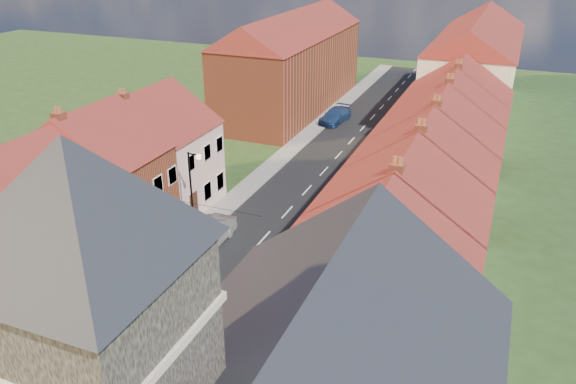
% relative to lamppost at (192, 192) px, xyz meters
% --- Properties ---
extents(road, '(7.00, 90.00, 0.02)m').
position_rel_lamppost_xyz_m(road, '(3.81, 10.00, -3.53)').
color(road, black).
rests_on(road, ground).
extents(pavement_left, '(1.80, 90.00, 0.12)m').
position_rel_lamppost_xyz_m(pavement_left, '(-0.59, 10.00, -3.48)').
color(pavement_left, gray).
rests_on(pavement_left, ground).
extents(pavement_right, '(1.80, 90.00, 0.12)m').
position_rel_lamppost_xyz_m(pavement_right, '(8.21, 10.00, -3.48)').
color(pavement_right, gray).
rests_on(pavement_right, ground).
extents(cottage_r_tudor, '(8.30, 5.20, 9.00)m').
position_rel_lamppost_xyz_m(cottage_r_tudor, '(13.08, -7.30, 0.93)').
color(cottage_r_tudor, '#BCAF9E').
rests_on(cottage_r_tudor, ground).
extents(cottage_r_white_near, '(8.30, 6.00, 9.00)m').
position_rel_lamppost_xyz_m(cottage_r_white_near, '(13.11, -1.90, 0.94)').
color(cottage_r_white_near, '#BCAF9E').
rests_on(cottage_r_white_near, ground).
extents(cottage_r_cream_mid, '(8.30, 5.20, 9.00)m').
position_rel_lamppost_xyz_m(cottage_r_cream_mid, '(13.11, 3.50, 0.94)').
color(cottage_r_cream_mid, '#BCAF9E').
rests_on(cottage_r_cream_mid, ground).
extents(cottage_r_pink, '(8.30, 6.00, 9.00)m').
position_rel_lamppost_xyz_m(cottage_r_pink, '(13.11, 8.90, 0.94)').
color(cottage_r_pink, '#97412C').
rests_on(cottage_r_pink, ground).
extents(cottage_r_white_far, '(8.30, 5.20, 9.00)m').
position_rel_lamppost_xyz_m(cottage_r_white_far, '(13.11, 14.30, 0.94)').
color(cottage_r_white_far, silver).
rests_on(cottage_r_white_far, ground).
extents(cottage_r_cream_far, '(8.30, 6.00, 9.00)m').
position_rel_lamppost_xyz_m(cottage_r_cream_far, '(13.11, 19.70, 0.94)').
color(cottage_r_cream_far, '#97412C').
rests_on(cottage_r_cream_far, ground).
extents(cottage_l_white, '(8.30, 6.90, 8.80)m').
position_rel_lamppost_xyz_m(cottage_l_white, '(-5.49, -8.05, 0.83)').
color(cottage_l_white, silver).
rests_on(cottage_l_white, ground).
extents(cottage_l_brick_mid, '(8.30, 5.70, 9.10)m').
position_rel_lamppost_xyz_m(cottage_l_brick_mid, '(-5.49, -1.95, 0.99)').
color(cottage_l_brick_mid, '#97412C').
rests_on(cottage_l_brick_mid, ground).
extents(cottage_l_pink, '(8.30, 6.30, 8.80)m').
position_rel_lamppost_xyz_m(cottage_l_pink, '(-5.49, 3.85, 0.83)').
color(cottage_l_pink, '#FFD1C9').
rests_on(cottage_l_pink, ground).
extents(block_right_far, '(8.30, 24.20, 10.50)m').
position_rel_lamppost_xyz_m(block_right_far, '(13.11, 35.00, 1.76)').
color(block_right_far, '#BCAF9E').
rests_on(block_right_far, ground).
extents(block_left_far, '(8.30, 24.20, 10.50)m').
position_rel_lamppost_xyz_m(block_left_far, '(-5.49, 30.00, 1.76)').
color(block_left_far, '#97412C').
rests_on(block_left_far, ground).
extents(lamppost, '(0.88, 0.15, 6.00)m').
position_rel_lamppost_xyz_m(lamppost, '(0.00, 0.00, 0.00)').
color(lamppost, black).
rests_on(lamppost, pavement_left).
extents(car_mid, '(1.71, 4.77, 1.57)m').
position_rel_lamppost_xyz_m(car_mid, '(1.01, -0.15, -2.75)').
color(car_mid, '#ABAEB3').
rests_on(car_mid, ground).
extents(car_far, '(2.56, 5.14, 1.43)m').
position_rel_lamppost_xyz_m(car_far, '(0.61, 26.85, -2.82)').
color(car_far, navy).
rests_on(car_far, ground).
extents(pedestrian_left, '(0.74, 0.58, 1.80)m').
position_rel_lamppost_xyz_m(pedestrian_left, '(-1.29, -13.60, -2.52)').
color(pedestrian_left, black).
rests_on(pedestrian_left, pavement_left).
extents(pedestrian_right, '(1.09, 0.95, 1.91)m').
position_rel_lamppost_xyz_m(pedestrian_right, '(7.51, -4.52, -2.46)').
color(pedestrian_right, black).
rests_on(pedestrian_right, pavement_right).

